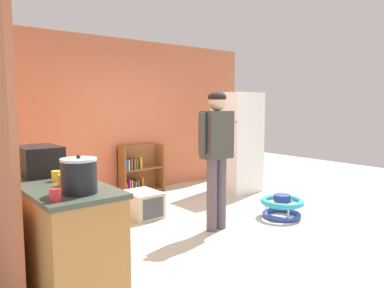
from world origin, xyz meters
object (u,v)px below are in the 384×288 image
at_px(standing_person, 217,147).
at_px(pet_carrier, 143,204).
at_px(banana_bunch, 71,175).
at_px(crock_pot, 79,176).
at_px(bookshelf, 138,172).
at_px(refrigerator, 237,142).
at_px(red_cup, 55,195).
at_px(kitchen_counter, 48,223).
at_px(ketchup_bottle, 14,161).
at_px(white_cup, 22,163).
at_px(orange_cup, 62,180).
at_px(yellow_cup, 56,176).
at_px(green_glass_bottle, 33,157).
at_px(microwave, 39,160).
at_px(baby_walker, 282,206).
at_px(blue_cup, 25,161).

xyz_separation_m(standing_person, pet_carrier, (-0.45, 1.03, -0.88)).
bearing_deg(banana_bunch, standing_person, -0.37).
relative_size(crock_pot, banana_bunch, 1.91).
distance_m(bookshelf, standing_person, 2.41).
xyz_separation_m(refrigerator, red_cup, (-3.94, -2.04, 0.06)).
height_order(kitchen_counter, banana_bunch, banana_bunch).
bearing_deg(refrigerator, ketchup_bottle, -172.03).
bearing_deg(white_cup, crock_pot, -88.95).
height_order(banana_bunch, orange_cup, orange_cup).
bearing_deg(yellow_cup, standing_person, 1.52).
height_order(kitchen_counter, white_cup, white_cup).
bearing_deg(green_glass_bottle, microwave, -99.72).
bearing_deg(refrigerator, orange_cup, -157.20).
relative_size(bookshelf, banana_bunch, 5.37).
relative_size(bookshelf, baby_walker, 1.41).
relative_size(kitchen_counter, red_cup, 22.67).
bearing_deg(kitchen_counter, standing_person, -5.53).
xyz_separation_m(red_cup, white_cup, (0.20, 1.65, 0.00)).
xyz_separation_m(bookshelf, pet_carrier, (-0.67, -1.26, -0.19)).
bearing_deg(orange_cup, pet_carrier, 39.63).
relative_size(kitchen_counter, ketchup_bottle, 8.75).
relative_size(baby_walker, microwave, 1.26).
relative_size(standing_person, crock_pot, 5.75).
bearing_deg(microwave, orange_cup, -90.19).
xyz_separation_m(ketchup_bottle, white_cup, (0.12, 0.15, -0.05)).
distance_m(baby_walker, white_cup, 3.39).
bearing_deg(yellow_cup, banana_bunch, 22.53).
bearing_deg(baby_walker, white_cup, 160.09).
distance_m(kitchen_counter, standing_person, 2.11).
height_order(ketchup_bottle, orange_cup, ketchup_bottle).
xyz_separation_m(banana_bunch, red_cup, (-0.39, -0.75, 0.02)).
bearing_deg(yellow_cup, white_cup, 92.15).
height_order(microwave, white_cup, microwave).
distance_m(pet_carrier, white_cup, 1.77).
bearing_deg(baby_walker, red_cup, -170.88).
bearing_deg(crock_pot, blue_cup, 88.63).
xyz_separation_m(crock_pot, orange_cup, (-0.01, 0.34, -0.09)).
height_order(refrigerator, blue_cup, refrigerator).
relative_size(blue_cup, white_cup, 1.00).
relative_size(standing_person, green_glass_bottle, 7.06).
xyz_separation_m(refrigerator, microwave, (-3.72, -0.94, 0.15)).
xyz_separation_m(green_glass_bottle, ketchup_bottle, (-0.24, -0.20, 0.00)).
xyz_separation_m(bookshelf, green_glass_bottle, (-2.14, -1.34, 0.63)).
height_order(ketchup_bottle, yellow_cup, ketchup_bottle).
bearing_deg(blue_cup, red_cup, -98.53).
bearing_deg(kitchen_counter, banana_bunch, -47.40).
bearing_deg(microwave, bookshelf, 40.88).
xyz_separation_m(pet_carrier, orange_cup, (-1.57, -1.30, 0.77)).
bearing_deg(refrigerator, pet_carrier, -172.99).
distance_m(refrigerator, crock_pot, 4.17).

